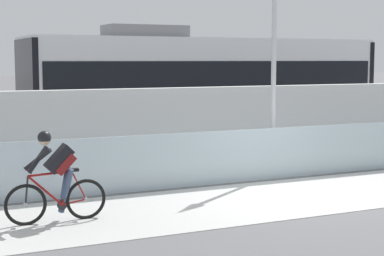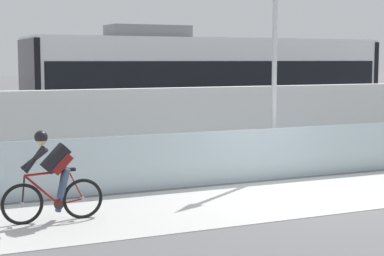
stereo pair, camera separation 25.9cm
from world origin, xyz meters
TOP-DOWN VIEW (x-y plane):
  - ground_plane at (0.00, 0.00)m, footprint 200.00×200.00m
  - bike_path_deck at (0.00, 0.00)m, footprint 32.00×3.20m
  - glass_parapet at (0.00, 1.85)m, footprint 32.00×0.05m
  - concrete_barrier_wall at (0.00, 3.65)m, footprint 32.00×0.36m
  - tram_rail_near at (0.00, 6.13)m, footprint 32.00×0.08m
  - tram_rail_far at (0.00, 7.57)m, footprint 32.00×0.08m
  - tram at (1.26, 6.85)m, footprint 11.06×2.54m
  - cyclist_on_bike at (-5.00, 0.00)m, footprint 1.77×0.58m
  - lamp_post_antenna at (0.75, 2.15)m, footprint 0.28×0.28m

SIDE VIEW (x-z plane):
  - ground_plane at x=0.00m, z-range 0.00..0.00m
  - tram_rail_near at x=0.00m, z-range 0.00..0.01m
  - tram_rail_far at x=0.00m, z-range 0.00..0.01m
  - bike_path_deck at x=0.00m, z-range 0.00..0.01m
  - glass_parapet at x=0.00m, z-range 0.00..1.21m
  - cyclist_on_bike at x=-5.00m, z-range -0.02..1.59m
  - concrete_barrier_wall at x=0.00m, z-range 0.00..2.12m
  - tram at x=1.26m, z-range -0.01..3.80m
  - lamp_post_antenna at x=0.75m, z-range 0.69..5.89m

